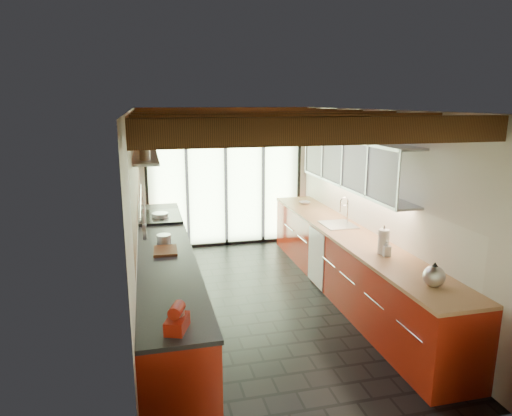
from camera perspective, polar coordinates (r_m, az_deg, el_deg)
name	(u,v)px	position (r m, az deg, el deg)	size (l,w,h in m)	color
ground	(261,303)	(6.42, 0.65, -11.75)	(5.50, 5.50, 0.00)	black
room_shell	(261,185)	(5.91, 0.69, 2.94)	(5.50, 5.50, 5.50)	silver
ceiling_beams	(255,120)	(6.19, -0.17, 10.93)	(3.14, 5.06, 4.90)	#593316
glass_door	(226,159)	(8.52, -3.83, 6.11)	(2.95, 0.10, 2.90)	#C6EAAD
left_counter	(166,280)	(6.07, -11.22, -8.79)	(0.68, 5.00, 0.92)	#9F2110
range_stove	(161,245)	(7.43, -11.76, -4.60)	(0.66, 0.90, 0.97)	silver
right_counter	(348,264)	(6.65, 11.43, -6.82)	(0.68, 5.00, 0.92)	#9F2110
sink_assembly	(339,222)	(6.85, 10.33, -1.79)	(0.45, 0.52, 0.43)	silver
upper_cabinets_right	(354,163)	(6.65, 12.12, 5.50)	(0.34, 3.00, 3.00)	silver
left_wall_fixtures	(144,172)	(5.88, -13.79, 4.39)	(0.28, 2.60, 0.96)	silver
stand_mixer	(177,319)	(3.80, -9.86, -13.51)	(0.23, 0.29, 0.24)	#B01D0E
pot_large	(164,239)	(5.99, -11.44, -3.83)	(0.19, 0.19, 0.12)	silver
pot_small	(160,216)	(7.23, -11.89, -1.00)	(0.26, 0.26, 0.10)	silver
cutting_board	(165,251)	(5.67, -11.26, -5.26)	(0.28, 0.39, 0.03)	brown
kettle	(434,275)	(4.88, 21.37, -7.80)	(0.27, 0.30, 0.26)	silver
paper_towel	(383,242)	(5.67, 15.65, -4.10)	(0.15, 0.15, 0.35)	white
soap_bottle	(387,248)	(5.62, 16.02, -4.87)	(0.08, 0.09, 0.19)	silver
bowl	(305,203)	(8.16, 6.09, 0.65)	(0.19, 0.19, 0.05)	silver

